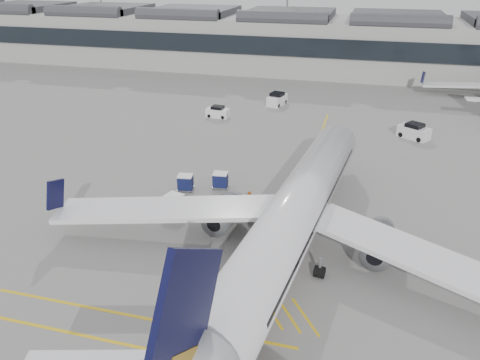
% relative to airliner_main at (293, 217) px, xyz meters
% --- Properties ---
extents(ground, '(220.00, 220.00, 0.00)m').
position_rel_airliner_main_xyz_m(ground, '(-10.82, -0.06, -3.52)').
color(ground, gray).
rests_on(ground, ground).
extents(terminal, '(200.00, 20.45, 12.40)m').
position_rel_airliner_main_xyz_m(terminal, '(-10.82, 71.87, 2.62)').
color(terminal, '#9E9E99').
rests_on(terminal, ground).
extents(apron_markings, '(0.25, 60.00, 0.01)m').
position_rel_airliner_main_xyz_m(apron_markings, '(-0.82, 9.94, -3.51)').
color(apron_markings, gold).
rests_on(apron_markings, ground).
extents(airliner_main, '(40.96, 44.97, 11.97)m').
position_rel_airliner_main_xyz_m(airliner_main, '(0.00, 0.00, 0.00)').
color(airliner_main, white).
rests_on(airliner_main, ground).
extents(belt_loader, '(4.91, 1.72, 2.01)m').
position_rel_airliner_main_xyz_m(belt_loader, '(-2.90, 5.11, -2.93)').
color(belt_loader, silver).
rests_on(belt_loader, ground).
extents(baggage_cart_a, '(1.73, 1.48, 1.69)m').
position_rel_airliner_main_xyz_m(baggage_cart_a, '(-9.30, 10.49, -2.61)').
color(baggage_cart_a, gray).
rests_on(baggage_cart_a, ground).
extents(baggage_cart_b, '(2.00, 1.81, 1.76)m').
position_rel_airliner_main_xyz_m(baggage_cart_b, '(-7.26, 3.65, -2.58)').
color(baggage_cart_b, gray).
rests_on(baggage_cart_b, ground).
extents(baggage_cart_c, '(1.81, 1.57, 1.70)m').
position_rel_airliner_main_xyz_m(baggage_cart_c, '(-12.65, 8.94, -2.60)').
color(baggage_cart_c, gray).
rests_on(baggage_cart_c, ground).
extents(baggage_cart_d, '(2.07, 1.86, 1.82)m').
position_rel_airliner_main_xyz_m(baggage_cart_d, '(-11.93, 4.23, -2.54)').
color(baggage_cart_d, gray).
rests_on(baggage_cart_d, ground).
extents(ramp_agent_a, '(0.70, 0.62, 1.61)m').
position_rel_airliner_main_xyz_m(ramp_agent_a, '(-3.95, 5.05, -2.71)').
color(ramp_agent_a, orange).
rests_on(ramp_agent_a, ground).
extents(ramp_agent_b, '(1.06, 1.00, 1.73)m').
position_rel_airliner_main_xyz_m(ramp_agent_b, '(-5.30, 6.98, -2.66)').
color(ramp_agent_b, orange).
rests_on(ramp_agent_b, ground).
extents(pushback_tug, '(2.66, 2.09, 1.30)m').
position_rel_airliner_main_xyz_m(pushback_tug, '(-11.97, 4.29, -2.94)').
color(pushback_tug, '#505245').
rests_on(pushback_tug, ground).
extents(safety_cone_nose, '(0.33, 0.33, 0.46)m').
position_rel_airliner_main_xyz_m(safety_cone_nose, '(-1.00, 22.34, -3.29)').
color(safety_cone_nose, '#F24C0A').
rests_on(safety_cone_nose, ground).
extents(safety_cone_engine, '(0.32, 0.32, 0.45)m').
position_rel_airliner_main_xyz_m(safety_cone_engine, '(2.26, 6.10, -3.30)').
color(safety_cone_engine, '#F24C0A').
rests_on(safety_cone_engine, ground).
extents(service_van_left, '(3.53, 1.97, 1.75)m').
position_rel_airliner_main_xyz_m(service_van_left, '(-17.09, 34.08, -2.74)').
color(service_van_left, silver).
rests_on(service_van_left, ground).
extents(service_van_mid, '(3.01, 4.49, 2.11)m').
position_rel_airliner_main_xyz_m(service_van_mid, '(-9.56, 43.04, -2.57)').
color(service_van_mid, silver).
rests_on(service_van_mid, ground).
extents(service_van_right, '(4.51, 3.96, 2.09)m').
position_rel_airliner_main_xyz_m(service_van_right, '(11.44, 32.03, -2.58)').
color(service_van_right, silver).
rests_on(service_van_right, ground).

